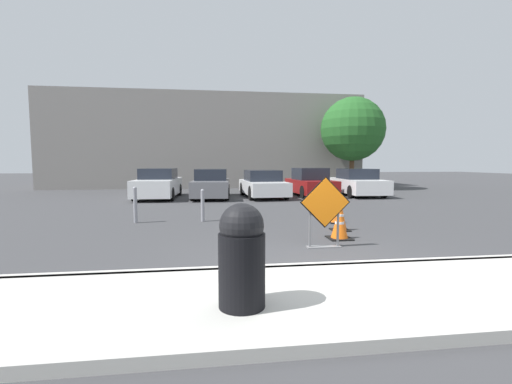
% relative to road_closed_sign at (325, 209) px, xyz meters
% --- Properties ---
extents(ground_plane, '(96.00, 96.00, 0.00)m').
position_rel_road_closed_sign_xyz_m(ground_plane, '(-0.47, 8.46, -0.83)').
color(ground_plane, '#3D3D3F').
extents(sidewalk_strip, '(30.37, 2.40, 0.14)m').
position_rel_road_closed_sign_xyz_m(sidewalk_strip, '(-0.47, -2.74, -0.76)').
color(sidewalk_strip, beige).
rests_on(sidewalk_strip, ground_plane).
extents(curb_lip, '(30.37, 0.20, 0.14)m').
position_rel_road_closed_sign_xyz_m(curb_lip, '(-0.47, -1.54, -0.76)').
color(curb_lip, beige).
rests_on(curb_lip, ground_plane).
extents(road_closed_sign, '(1.08, 0.20, 1.50)m').
position_rel_road_closed_sign_xyz_m(road_closed_sign, '(0.00, 0.00, 0.00)').
color(road_closed_sign, black).
rests_on(road_closed_sign, ground_plane).
extents(traffic_cone_nearest, '(0.53, 0.53, 0.76)m').
position_rel_road_closed_sign_xyz_m(traffic_cone_nearest, '(0.63, 0.78, -0.46)').
color(traffic_cone_nearest, black).
rests_on(traffic_cone_nearest, ground_plane).
extents(traffic_cone_second, '(0.46, 0.46, 0.80)m').
position_rel_road_closed_sign_xyz_m(traffic_cone_second, '(1.02, 1.73, -0.44)').
color(traffic_cone_second, black).
rests_on(traffic_cone_second, ground_plane).
extents(traffic_cone_third, '(0.38, 0.38, 0.62)m').
position_rel_road_closed_sign_xyz_m(traffic_cone_third, '(1.31, 2.85, -0.53)').
color(traffic_cone_third, black).
rests_on(traffic_cone_third, ground_plane).
extents(traffic_cone_fourth, '(0.46, 0.46, 0.59)m').
position_rel_road_closed_sign_xyz_m(traffic_cone_fourth, '(1.63, 3.92, -0.54)').
color(traffic_cone_fourth, black).
rests_on(traffic_cone_fourth, ground_plane).
extents(parked_car_nearest, '(2.03, 4.55, 1.50)m').
position_rel_road_closed_sign_xyz_m(parked_car_nearest, '(-4.99, 11.00, -0.13)').
color(parked_car_nearest, white).
rests_on(parked_car_nearest, ground_plane).
extents(parked_car_second, '(2.03, 4.27, 1.47)m').
position_rel_road_closed_sign_xyz_m(parked_car_second, '(-2.33, 10.72, -0.15)').
color(parked_car_second, slate).
rests_on(parked_car_second, ground_plane).
extents(parked_car_third, '(2.14, 4.49, 1.41)m').
position_rel_road_closed_sign_xyz_m(parked_car_third, '(0.33, 10.74, -0.17)').
color(parked_car_third, white).
rests_on(parked_car_third, ground_plane).
extents(parked_car_fourth, '(1.97, 4.10, 1.51)m').
position_rel_road_closed_sign_xyz_m(parked_car_fourth, '(2.99, 11.13, -0.14)').
color(parked_car_fourth, maroon).
rests_on(parked_car_fourth, ground_plane).
extents(parked_car_fifth, '(2.09, 4.63, 1.46)m').
position_rel_road_closed_sign_xyz_m(parked_car_fifth, '(5.65, 11.12, -0.15)').
color(parked_car_fifth, white).
rests_on(parked_car_fifth, ground_plane).
extents(trash_bin, '(0.53, 0.53, 1.19)m').
position_rel_road_closed_sign_xyz_m(trash_bin, '(-2.02, -3.03, -0.09)').
color(trash_bin, black).
rests_on(trash_bin, sidewalk_strip).
extents(bollard_nearest, '(0.12, 0.12, 0.99)m').
position_rel_road_closed_sign_xyz_m(bollard_nearest, '(-2.61, 3.62, -0.31)').
color(bollard_nearest, gray).
rests_on(bollard_nearest, ground_plane).
extents(bollard_second, '(0.12, 0.12, 1.08)m').
position_rel_road_closed_sign_xyz_m(bollard_second, '(-4.59, 3.62, -0.26)').
color(bollard_second, gray).
rests_on(bollard_second, ground_plane).
extents(building_facade_backdrop, '(22.62, 5.00, 6.71)m').
position_rel_road_closed_sign_xyz_m(building_facade_backdrop, '(-2.56, 19.70, 2.53)').
color(building_facade_backdrop, gray).
rests_on(building_facade_backdrop, ground_plane).
extents(street_tree_behind_lot, '(4.25, 4.25, 6.17)m').
position_rel_road_closed_sign_xyz_m(street_tree_behind_lot, '(7.14, 15.34, 3.20)').
color(street_tree_behind_lot, '#513823').
rests_on(street_tree_behind_lot, ground_plane).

